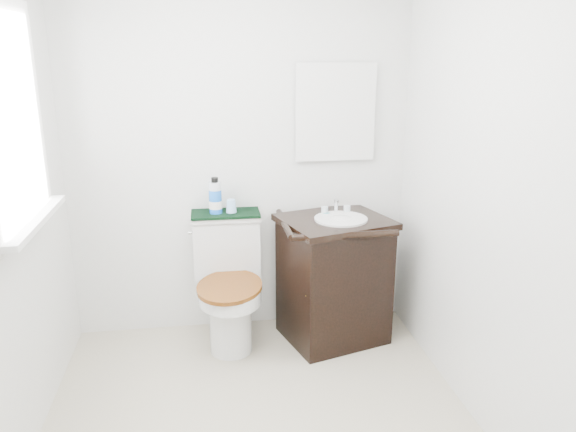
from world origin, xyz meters
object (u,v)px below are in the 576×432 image
object	(u,v)px
toilet	(229,289)
mouthwash_bottle	(215,197)
trash_bin	(310,303)
vanity	(334,276)
cup	(231,206)

from	to	relation	value
toilet	mouthwash_bottle	xyz separation A→B (m)	(-0.06, 0.12, 0.58)
toilet	trash_bin	size ratio (longest dim) A/B	2.60
vanity	mouthwash_bottle	world-z (taller)	mouthwash_bottle
toilet	trash_bin	distance (m)	0.61
toilet	mouthwash_bottle	world-z (taller)	mouthwash_bottle
trash_bin	toilet	bearing A→B (deg)	-166.57
trash_bin	mouthwash_bottle	size ratio (longest dim) A/B	1.37
trash_bin	mouthwash_bottle	bearing A→B (deg)	-178.41
trash_bin	cup	size ratio (longest dim) A/B	3.77
toilet	cup	distance (m)	0.53
mouthwash_bottle	cup	world-z (taller)	mouthwash_bottle
trash_bin	cup	xyz separation A→B (m)	(-0.52, -0.02, 0.72)
toilet	vanity	distance (m)	0.68
mouthwash_bottle	cup	size ratio (longest dim) A/B	2.75
vanity	cup	xyz separation A→B (m)	(-0.64, 0.18, 0.45)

